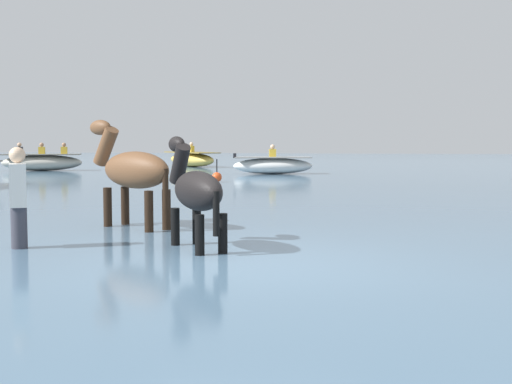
{
  "coord_description": "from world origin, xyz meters",
  "views": [
    {
      "loc": [
        1.38,
        -7.66,
        1.74
      ],
      "look_at": [
        -0.43,
        3.6,
        0.86
      ],
      "focal_mm": 48.87,
      "sensor_mm": 36.0,
      "label": 1
    }
  ],
  "objects_px": {
    "horse_trailing_black": "(196,194)",
    "channel_buoy": "(217,177)",
    "boat_near_starboard": "(273,165)",
    "boat_mid_channel": "(42,162)",
    "boat_distant_west": "(192,159)",
    "person_onlooker_left": "(19,208)",
    "horse_lead_bay": "(133,173)"
  },
  "relations": [
    {
      "from": "horse_lead_bay",
      "to": "channel_buoy",
      "type": "relative_size",
      "value": 2.81
    },
    {
      "from": "boat_distant_west",
      "to": "boat_near_starboard",
      "type": "height_order",
      "value": "boat_distant_west"
    },
    {
      "from": "horse_trailing_black",
      "to": "channel_buoy",
      "type": "distance_m",
      "value": 13.18
    },
    {
      "from": "boat_mid_channel",
      "to": "channel_buoy",
      "type": "distance_m",
      "value": 10.96
    },
    {
      "from": "person_onlooker_left",
      "to": "channel_buoy",
      "type": "bearing_deg",
      "value": 91.58
    },
    {
      "from": "boat_mid_channel",
      "to": "channel_buoy",
      "type": "relative_size",
      "value": 4.88
    },
    {
      "from": "boat_distant_west",
      "to": "boat_near_starboard",
      "type": "xyz_separation_m",
      "value": [
        4.83,
        -6.28,
        -0.02
      ]
    },
    {
      "from": "boat_near_starboard",
      "to": "boat_mid_channel",
      "type": "relative_size",
      "value": 0.91
    },
    {
      "from": "boat_near_starboard",
      "to": "channel_buoy",
      "type": "bearing_deg",
      "value": -101.53
    },
    {
      "from": "horse_trailing_black",
      "to": "person_onlooker_left",
      "type": "relative_size",
      "value": 1.08
    },
    {
      "from": "horse_lead_bay",
      "to": "boat_distant_west",
      "type": "height_order",
      "value": "horse_lead_bay"
    },
    {
      "from": "horse_trailing_black",
      "to": "person_onlooker_left",
      "type": "height_order",
      "value": "horse_trailing_black"
    },
    {
      "from": "horse_lead_bay",
      "to": "horse_trailing_black",
      "type": "xyz_separation_m",
      "value": [
        1.46,
        -1.82,
        -0.16
      ]
    },
    {
      "from": "horse_lead_bay",
      "to": "boat_near_starboard",
      "type": "distance_m",
      "value": 16.32
    },
    {
      "from": "horse_trailing_black",
      "to": "boat_mid_channel",
      "type": "xyz_separation_m",
      "value": [
        -11.53,
        19.23,
        -0.32
      ]
    },
    {
      "from": "boat_distant_west",
      "to": "boat_mid_channel",
      "type": "xyz_separation_m",
      "value": [
        -5.19,
        -5.19,
        0.01
      ]
    },
    {
      "from": "boat_distant_west",
      "to": "channel_buoy",
      "type": "relative_size",
      "value": 5.21
    },
    {
      "from": "horse_trailing_black",
      "to": "boat_mid_channel",
      "type": "height_order",
      "value": "horse_trailing_black"
    },
    {
      "from": "boat_near_starboard",
      "to": "person_onlooker_left",
      "type": "relative_size",
      "value": 1.98
    },
    {
      "from": "boat_near_starboard",
      "to": "channel_buoy",
      "type": "xyz_separation_m",
      "value": [
        -1.06,
        -5.21,
        -0.17
      ]
    },
    {
      "from": "horse_trailing_black",
      "to": "person_onlooker_left",
      "type": "bearing_deg",
      "value": -171.06
    },
    {
      "from": "boat_mid_channel",
      "to": "boat_distant_west",
      "type": "bearing_deg",
      "value": 44.96
    },
    {
      "from": "horse_trailing_black",
      "to": "channel_buoy",
      "type": "bearing_deg",
      "value": 101.23
    },
    {
      "from": "person_onlooker_left",
      "to": "boat_mid_channel",
      "type": "bearing_deg",
      "value": 115.48
    },
    {
      "from": "boat_near_starboard",
      "to": "channel_buoy",
      "type": "height_order",
      "value": "boat_near_starboard"
    },
    {
      "from": "channel_buoy",
      "to": "boat_distant_west",
      "type": "bearing_deg",
      "value": 108.16
    },
    {
      "from": "boat_distant_west",
      "to": "boat_near_starboard",
      "type": "relative_size",
      "value": 1.17
    },
    {
      "from": "boat_near_starboard",
      "to": "person_onlooker_left",
      "type": "xyz_separation_m",
      "value": [
        -0.7,
        -18.48,
        0.18
      ]
    },
    {
      "from": "person_onlooker_left",
      "to": "boat_distant_west",
      "type": "bearing_deg",
      "value": 99.48
    },
    {
      "from": "horse_lead_bay",
      "to": "horse_trailing_black",
      "type": "height_order",
      "value": "horse_lead_bay"
    },
    {
      "from": "boat_near_starboard",
      "to": "boat_mid_channel",
      "type": "bearing_deg",
      "value": 173.78
    },
    {
      "from": "horse_lead_bay",
      "to": "boat_mid_channel",
      "type": "relative_size",
      "value": 0.58
    }
  ]
}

